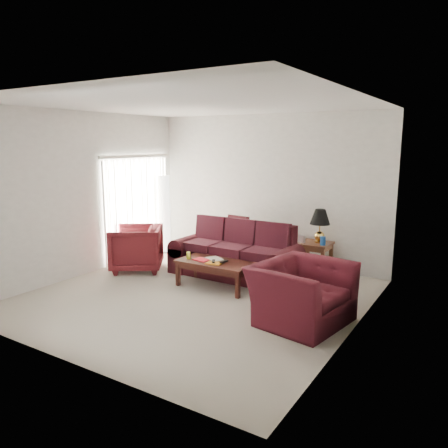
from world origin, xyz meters
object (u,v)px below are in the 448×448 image
sofa (235,251)px  floor_lamp (165,214)px  armchair_right (301,293)px  armchair_left (136,248)px  end_table (315,258)px  coffee_table (215,274)px

sofa → floor_lamp: floor_lamp is taller
floor_lamp → armchair_right: bearing=-26.9°
floor_lamp → armchair_left: floor_lamp is taller
end_table → coffee_table: end_table is taller
end_table → floor_lamp: floor_lamp is taller
armchair_left → armchair_right: 3.71m
end_table → floor_lamp: 3.52m
end_table → armchair_right: bearing=-74.3°
sofa → armchair_left: sofa is taller
sofa → end_table: sofa is taller
armchair_left → sofa: bearing=75.3°
armchair_left → coffee_table: armchair_left is taller
end_table → armchair_left: armchair_left is taller
sofa → coffee_table: (0.04, -0.70, -0.26)m
armchair_right → sofa: bearing=64.2°
end_table → armchair_left: bearing=-153.1°
armchair_right → floor_lamp: bearing=73.0°
armchair_right → coffee_table: bearing=81.0°
sofa → coffee_table: bearing=-83.9°
armchair_left → armchair_right: armchair_left is taller
sofa → floor_lamp: (-2.25, 0.75, 0.39)m
sofa → armchair_right: sofa is taller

